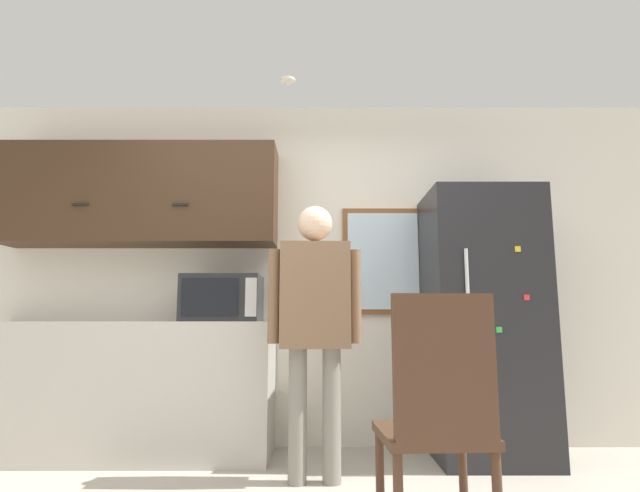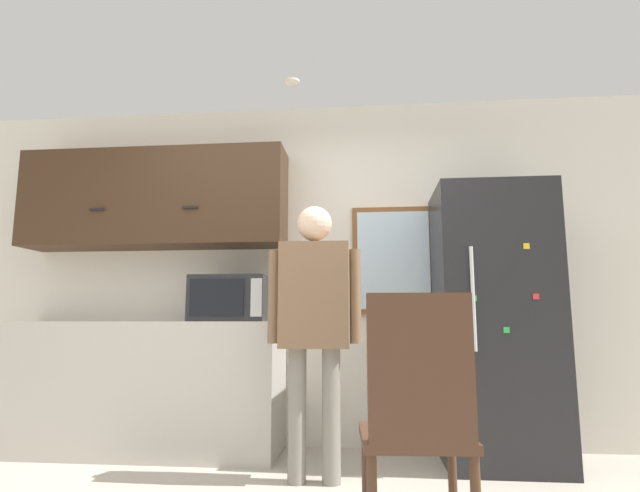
# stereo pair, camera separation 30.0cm
# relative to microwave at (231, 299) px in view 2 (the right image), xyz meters

# --- Properties ---
(back_wall) EXTENTS (6.00, 0.06, 2.70)m
(back_wall) POSITION_rel_microwave_xyz_m (0.47, 0.35, 0.25)
(back_wall) COLOR silver
(back_wall) RESTS_ON ground_plane
(counter) EXTENTS (2.09, 0.60, 0.94)m
(counter) POSITION_rel_microwave_xyz_m (-0.68, 0.02, -0.63)
(counter) COLOR #BCB7AD
(counter) RESTS_ON ground_plane
(upper_cabinets) EXTENTS (2.09, 0.39, 0.76)m
(upper_cabinets) POSITION_rel_microwave_xyz_m (-0.68, 0.13, 0.79)
(upper_cabinets) COLOR #3D2819
(microwave) EXTENTS (0.55, 0.40, 0.33)m
(microwave) POSITION_rel_microwave_xyz_m (0.00, 0.00, 0.00)
(microwave) COLOR #232326
(microwave) RESTS_ON counter
(person) EXTENTS (0.57, 0.24, 1.66)m
(person) POSITION_rel_microwave_xyz_m (0.67, -0.53, -0.09)
(person) COLOR gray
(person) RESTS_ON ground_plane
(refrigerator) EXTENTS (0.76, 0.71, 1.87)m
(refrigerator) POSITION_rel_microwave_xyz_m (1.86, -0.03, -0.17)
(refrigerator) COLOR #232326
(refrigerator) RESTS_ON ground_plane
(chair) EXTENTS (0.48, 0.48, 1.05)m
(chair) POSITION_rel_microwave_xyz_m (1.20, -1.45, -0.54)
(chair) COLOR #472D1E
(chair) RESTS_ON ground_plane
(window) EXTENTS (0.64, 0.05, 0.84)m
(window) POSITION_rel_microwave_xyz_m (1.20, 0.31, 0.31)
(window) COLOR brown
(ceiling_light) EXTENTS (0.11, 0.11, 0.01)m
(ceiling_light) POSITION_rel_microwave_xyz_m (0.47, -0.19, 1.58)
(ceiling_light) COLOR white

